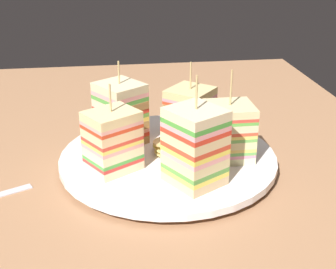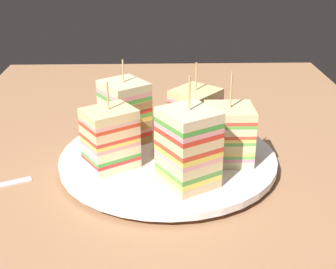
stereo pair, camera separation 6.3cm
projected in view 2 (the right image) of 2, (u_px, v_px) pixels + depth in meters
The scene contains 9 objects.
ground_plane at pixel (168, 172), 64.93cm from camera, with size 104.57×71.41×1.80cm, color #9D6F4C.
plate at pixel (168, 159), 64.15cm from camera, with size 29.13×29.13×1.71cm.
sandwich_wedge_0 at pixel (228, 134), 61.07cm from camera, with size 5.75×6.12×12.02cm.
sandwich_wedge_1 at pixel (195, 113), 68.75cm from camera, with size 8.32×8.28×10.90cm.
sandwich_wedge_2 at pixel (125, 111), 66.75cm from camera, with size 8.07×7.89×11.79cm.
sandwich_wedge_3 at pixel (110, 138), 59.41cm from camera, with size 7.44×7.80×11.28cm.
sandwich_wedge_4 at pixel (188, 148), 55.06cm from camera, with size 8.10×7.93×13.36cm.
chip_pile at pixel (168, 147), 63.67cm from camera, with size 6.63×6.09×2.48cm.
salad_garnish at pixel (230, 138), 67.49cm from camera, with size 7.06×6.94×1.30cm.
Camera 2 is at (-57.27, 1.60, 30.09)cm, focal length 50.57 mm.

